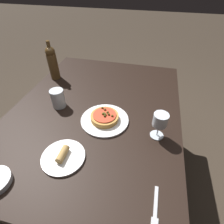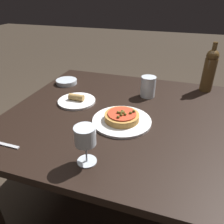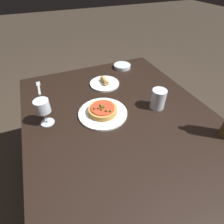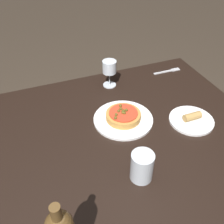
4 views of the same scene
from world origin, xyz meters
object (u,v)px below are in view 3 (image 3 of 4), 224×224
(dining_table, at_px, (123,130))
(pizza, at_px, (103,110))
(side_plate, at_px, (105,83))
(water_cup, at_px, (158,99))
(side_bowl, at_px, (122,66))
(dinner_plate, at_px, (103,113))
(wine_glass, at_px, (43,107))
(fork, at_px, (39,87))

(dining_table, height_order, pizza, pizza)
(pizza, bearing_deg, side_plate, -22.61)
(dining_table, xyz_separation_m, water_cup, (0.03, -0.23, 0.14))
(pizza, distance_m, side_bowl, 0.59)
(water_cup, relative_size, side_plate, 0.57)
(dinner_plate, xyz_separation_m, side_bowl, (0.48, -0.35, 0.01))
(wine_glass, xyz_separation_m, side_bowl, (0.43, -0.65, -0.09))
(dinner_plate, xyz_separation_m, water_cup, (-0.07, -0.32, 0.05))
(dinner_plate, relative_size, pizza, 1.72)
(pizza, height_order, side_bowl, pizza)
(fork, bearing_deg, dining_table, -142.12)
(wine_glass, xyz_separation_m, fork, (0.39, 0.01, -0.11))
(wine_glass, bearing_deg, water_cup, -100.17)
(side_plate, bearing_deg, water_cup, -151.10)
(dinner_plate, height_order, fork, dinner_plate)
(dining_table, xyz_separation_m, wine_glass, (0.14, 0.39, 0.19))
(dinner_plate, relative_size, fork, 1.62)
(side_bowl, distance_m, side_plate, 0.29)
(side_bowl, xyz_separation_m, fork, (-0.04, 0.66, -0.01))
(fork, height_order, side_plate, side_plate)
(water_cup, relative_size, fork, 0.69)
(water_cup, xyz_separation_m, side_bowl, (0.54, -0.03, -0.05))
(side_bowl, relative_size, fork, 0.79)
(fork, distance_m, side_plate, 0.46)
(dining_table, relative_size, side_bowl, 10.09)
(dining_table, relative_size, water_cup, 11.57)
(pizza, bearing_deg, wine_glass, 81.21)
(dining_table, height_order, wine_glass, wine_glass)
(wine_glass, distance_m, side_bowl, 0.78)
(side_bowl, height_order, fork, side_bowl)
(side_plate, bearing_deg, wine_glass, 120.26)
(side_bowl, bearing_deg, fork, 93.87)
(dining_table, height_order, side_bowl, side_bowl)
(fork, bearing_deg, water_cup, -127.49)
(side_bowl, height_order, side_plate, side_plate)
(side_plate, bearing_deg, side_bowl, -50.81)
(dining_table, bearing_deg, water_cup, -83.08)
(water_cup, bearing_deg, wine_glass, 79.83)
(pizza, relative_size, side_plate, 0.79)
(dining_table, xyz_separation_m, side_bowl, (0.57, -0.26, 0.09))
(side_bowl, bearing_deg, side_plate, 129.19)
(fork, bearing_deg, pizza, -143.41)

